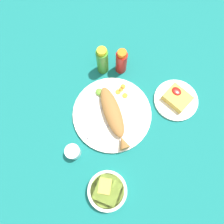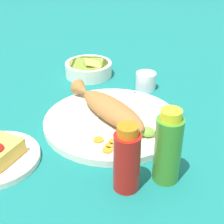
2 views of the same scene
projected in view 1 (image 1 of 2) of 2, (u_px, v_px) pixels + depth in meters
ground_plane at (112, 115)px, 0.99m from camera, size 4.00×4.00×0.00m
main_plate at (112, 114)px, 0.98m from camera, size 0.35×0.35×0.02m
fried_fish at (113, 115)px, 0.95m from camera, size 0.29×0.19×0.05m
fork_near at (101, 130)px, 0.95m from camera, size 0.04×0.18×0.00m
fork_far at (94, 123)px, 0.96m from camera, size 0.07×0.18×0.00m
carrot_slice_near at (125, 96)px, 1.00m from camera, size 0.02×0.02×0.00m
carrot_slice_mid at (123, 87)px, 1.01m from camera, size 0.02×0.02×0.00m
carrot_slice_far at (121, 89)px, 1.01m from camera, size 0.02×0.02×0.00m
carrot_slice_extra at (118, 92)px, 1.01m from camera, size 0.02×0.02×0.00m
lime_wedge_main at (100, 92)px, 1.00m from camera, size 0.04×0.03×0.02m
hot_sauce_bottle_red at (121, 62)px, 1.00m from camera, size 0.05×0.05×0.15m
hot_sauce_bottle_green at (102, 61)px, 0.99m from camera, size 0.05×0.05×0.16m
salt_cup at (73, 152)px, 0.92m from camera, size 0.06×0.06×0.05m
side_plate_fries at (176, 100)px, 1.01m from camera, size 0.20×0.20×0.01m
fries_pile at (177, 98)px, 0.98m from camera, size 0.11×0.09×0.04m
guacamole_bowl at (107, 191)px, 0.87m from camera, size 0.16×0.16×0.06m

